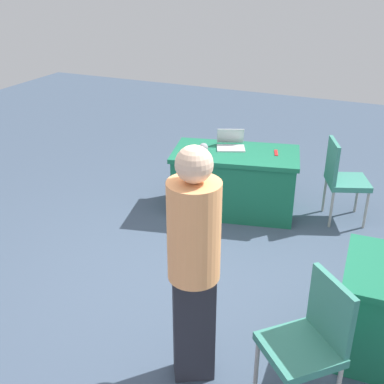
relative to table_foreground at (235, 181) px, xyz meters
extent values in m
plane|color=#3D4C60|center=(-0.16, 1.47, -0.37)|extent=(14.40, 14.40, 0.00)
cube|color=#196647|center=(0.00, 0.00, 0.34)|extent=(1.57, 1.06, 0.05)
cube|color=#196647|center=(0.00, 0.00, -0.03)|extent=(1.50, 1.02, 0.69)
cylinder|color=#9E9993|center=(-1.03, 2.51, -0.15)|extent=(0.03, 0.03, 0.44)
cylinder|color=#9E9993|center=(-1.30, 2.24, -0.15)|extent=(0.03, 0.03, 0.44)
cube|color=#387F70|center=(-1.30, 2.51, 0.10)|extent=(0.62, 0.62, 0.06)
cube|color=#387F70|center=(-1.44, 2.37, 0.35)|extent=(0.32, 0.33, 0.45)
cylinder|color=#9E9993|center=(-1.35, -0.52, -0.15)|extent=(0.03, 0.03, 0.44)
cylinder|color=#9E9993|center=(-1.48, -0.16, -0.15)|extent=(0.03, 0.03, 0.44)
cylinder|color=#9E9993|center=(-0.99, -0.38, -0.15)|extent=(0.03, 0.03, 0.44)
cylinder|color=#9E9993|center=(-1.13, -0.03, -0.15)|extent=(0.03, 0.03, 0.44)
cube|color=#387F70|center=(-1.24, -0.27, 0.10)|extent=(0.57, 0.57, 0.06)
cube|color=#387F70|center=(-1.05, -0.20, 0.36)|extent=(0.19, 0.41, 0.45)
cube|color=#26262D|center=(-0.57, 2.54, 0.05)|extent=(0.33, 0.29, 0.85)
cylinder|color=#F49E60|center=(-0.57, 2.54, 0.81)|extent=(0.46, 0.46, 0.67)
sphere|color=beige|center=(-0.57, 2.54, 1.26)|extent=(0.23, 0.23, 0.23)
cube|color=silver|center=(0.09, -0.07, 0.38)|extent=(0.38, 0.32, 0.02)
cube|color=#B7B7BC|center=(0.14, -0.21, 0.48)|extent=(0.32, 0.19, 0.19)
sphere|color=gray|center=(0.34, 0.15, 0.42)|extent=(0.11, 0.11, 0.11)
cube|color=red|center=(-0.43, -0.15, 0.37)|extent=(0.09, 0.18, 0.01)
camera|label=1|loc=(-1.60, 4.91, 2.32)|focal=44.87mm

